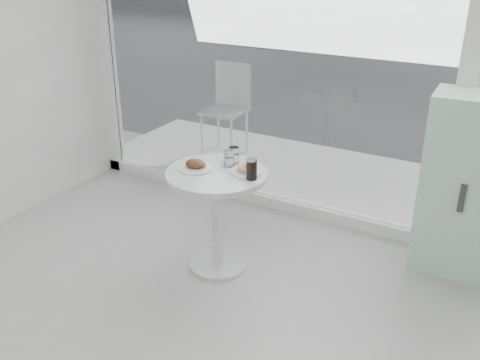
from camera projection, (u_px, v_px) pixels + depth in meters
The scene contains 11 objects.
storefront at pixel (359, 19), 3.95m from camera, with size 5.00×0.14×3.00m.
main_table at pixel (217, 200), 3.81m from camera, with size 0.72×0.72×0.77m.
patio_deck at pixel (361, 185), 5.31m from camera, with size 5.60×1.60×0.05m, color beige.
mint_cabinet at pixel (467, 187), 3.75m from camera, with size 0.63×0.44×1.32m.
patio_chair at pixel (228, 103), 5.85m from camera, with size 0.44×0.44×0.99m.
car_white at pixel (329, 3), 13.64m from camera, with size 1.88×4.67×1.59m, color silver.
plate_fritter at pixel (196, 166), 3.75m from camera, with size 0.24×0.24×0.07m.
plate_donut at pixel (246, 170), 3.69m from camera, with size 0.22×0.22×0.05m.
water_tumbler_a at pixel (229, 159), 3.79m from camera, with size 0.07×0.07×0.12m.
water_tumbler_b at pixel (234, 156), 3.85m from camera, with size 0.07×0.07×0.12m.
cola_glass at pixel (252, 170), 3.57m from camera, with size 0.08×0.08×0.14m.
Camera 1 is at (1.32, -1.00, 2.23)m, focal length 40.00 mm.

